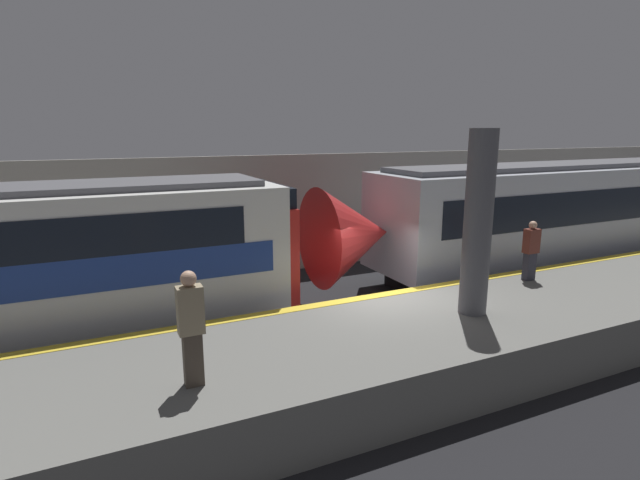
{
  "coord_description": "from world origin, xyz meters",
  "views": [
    {
      "loc": [
        -6.22,
        -9.65,
        4.92
      ],
      "look_at": [
        -1.23,
        0.9,
        2.32
      ],
      "focal_mm": 28.0,
      "sensor_mm": 36.0,
      "label": 1
    }
  ],
  "objects_px": {
    "person_waiting": "(191,325)",
    "train_modern": "(590,213)",
    "person_walking": "(531,249)",
    "support_pillar_near": "(478,224)"
  },
  "relations": [
    {
      "from": "support_pillar_near",
      "to": "person_waiting",
      "type": "height_order",
      "value": "support_pillar_near"
    },
    {
      "from": "train_modern",
      "to": "support_pillar_near",
      "type": "bearing_deg",
      "value": -155.51
    },
    {
      "from": "person_waiting",
      "to": "train_modern",
      "type": "bearing_deg",
      "value": 17.43
    },
    {
      "from": "support_pillar_near",
      "to": "person_walking",
      "type": "distance_m",
      "value": 3.39
    },
    {
      "from": "train_modern",
      "to": "person_waiting",
      "type": "bearing_deg",
      "value": -162.57
    },
    {
      "from": "person_waiting",
      "to": "person_walking",
      "type": "bearing_deg",
      "value": 11.29
    },
    {
      "from": "person_waiting",
      "to": "person_walking",
      "type": "distance_m",
      "value": 9.15
    },
    {
      "from": "train_modern",
      "to": "person_waiting",
      "type": "relative_size",
      "value": 11.67
    },
    {
      "from": "support_pillar_near",
      "to": "person_waiting",
      "type": "distance_m",
      "value": 6.11
    },
    {
      "from": "person_walking",
      "to": "support_pillar_near",
      "type": "bearing_deg",
      "value": -157.9
    }
  ]
}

